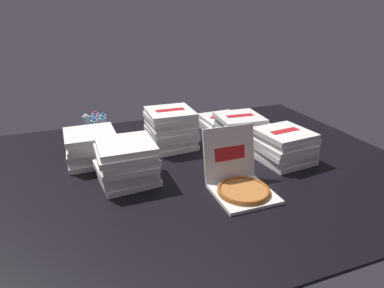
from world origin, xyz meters
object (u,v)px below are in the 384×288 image
at_px(pizza_stack_center_far, 221,122).
at_px(pizza_stack_right_near, 126,162).
at_px(pizza_stack_left_near, 92,147).
at_px(water_bottle_2, 96,123).
at_px(water_bottle_0, 87,126).
at_px(open_pizza_box, 240,181).
at_px(water_bottle_4, 95,130).
at_px(pizza_stack_right_far, 171,128).
at_px(pizza_stack_center_near, 241,129).
at_px(water_bottle_3, 104,125).
at_px(pizza_stack_right_mid, 284,146).
at_px(water_bottle_1, 95,125).
at_px(water_bottle_5, 103,128).

bearing_deg(pizza_stack_center_far, pizza_stack_right_near, -144.62).
height_order(pizza_stack_left_near, pizza_stack_right_near, pizza_stack_right_near).
bearing_deg(water_bottle_2, pizza_stack_center_far, -14.47).
height_order(pizza_stack_right_near, water_bottle_0, pizza_stack_right_near).
relative_size(open_pizza_box, water_bottle_4, 2.15).
height_order(pizza_stack_right_near, water_bottle_2, pizza_stack_right_near).
bearing_deg(pizza_stack_right_far, pizza_stack_center_near, -11.52).
bearing_deg(water_bottle_4, water_bottle_3, 54.73).
height_order(pizza_stack_center_near, pizza_stack_right_mid, same).
bearing_deg(open_pizza_box, pizza_stack_center_far, 70.71).
bearing_deg(water_bottle_2, pizza_stack_right_mid, -41.45).
bearing_deg(pizza_stack_center_near, water_bottle_1, 152.73).
bearing_deg(water_bottle_2, water_bottle_1, -103.81).
height_order(pizza_stack_right_near, water_bottle_1, pizza_stack_right_near).
xyz_separation_m(pizza_stack_left_near, water_bottle_1, (0.07, 0.54, -0.02)).
height_order(pizza_stack_right_far, water_bottle_2, pizza_stack_right_far).
relative_size(pizza_stack_right_far, water_bottle_0, 1.98).
bearing_deg(water_bottle_4, water_bottle_0, 112.36).
bearing_deg(pizza_stack_left_near, pizza_stack_right_near, -65.17).
bearing_deg(water_bottle_0, water_bottle_3, -7.08).
relative_size(open_pizza_box, pizza_stack_center_near, 1.07).
bearing_deg(water_bottle_0, water_bottle_1, -9.66).
bearing_deg(pizza_stack_center_near, water_bottle_0, 153.64).
relative_size(pizza_stack_left_near, pizza_stack_center_far, 1.00).
bearing_deg(water_bottle_0, water_bottle_4, -67.64).
xyz_separation_m(pizza_stack_right_far, water_bottle_3, (-0.49, 0.47, -0.06)).
height_order(pizza_stack_left_near, water_bottle_5, pizza_stack_left_near).
bearing_deg(water_bottle_2, pizza_stack_right_far, -45.03).
bearing_deg(pizza_stack_right_mid, pizza_stack_right_far, 141.58).
distance_m(water_bottle_1, water_bottle_5, 0.11).
distance_m(pizza_stack_center_far, water_bottle_1, 1.17).
bearing_deg(water_bottle_3, pizza_stack_left_near, -105.40).
distance_m(pizza_stack_center_near, water_bottle_2, 1.32).
relative_size(pizza_stack_center_near, water_bottle_5, 2.01).
bearing_deg(water_bottle_0, pizza_stack_right_mid, -37.95).
distance_m(pizza_stack_center_near, pizza_stack_right_mid, 0.47).
bearing_deg(water_bottle_1, water_bottle_2, 76.19).
bearing_deg(pizza_stack_center_far, water_bottle_5, 173.52).
bearing_deg(water_bottle_5, pizza_stack_right_mid, -37.87).
relative_size(pizza_stack_right_mid, water_bottle_0, 2.02).
distance_m(pizza_stack_right_near, pizza_stack_center_far, 1.27).
relative_size(pizza_stack_center_near, water_bottle_3, 2.01).
distance_m(open_pizza_box, pizza_stack_center_near, 0.84).
distance_m(water_bottle_0, water_bottle_2, 0.11).
bearing_deg(water_bottle_2, pizza_stack_right_near, -84.66).
xyz_separation_m(open_pizza_box, water_bottle_4, (-0.77, 1.20, 0.03)).
relative_size(pizza_stack_center_far, water_bottle_1, 1.92).
distance_m(water_bottle_2, water_bottle_5, 0.17).
bearing_deg(water_bottle_3, water_bottle_0, 172.92).
distance_m(pizza_stack_center_far, water_bottle_4, 1.16).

